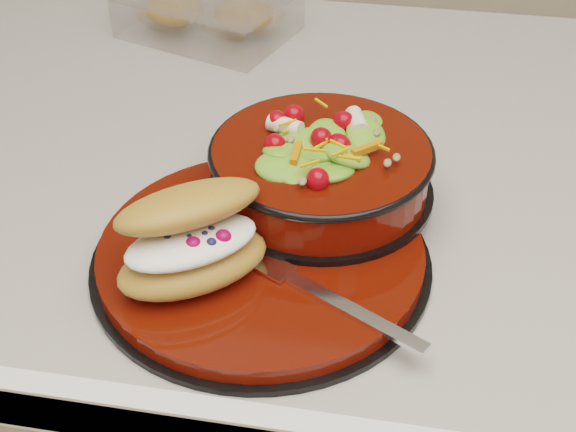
% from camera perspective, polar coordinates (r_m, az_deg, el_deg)
% --- Properties ---
extents(island_counter, '(1.24, 0.74, 0.90)m').
position_cam_1_polar(island_counter, '(1.15, 2.65, -13.85)').
color(island_counter, silver).
rests_on(island_counter, ground).
extents(dinner_plate, '(0.29, 0.29, 0.02)m').
position_cam_1_polar(dinner_plate, '(0.69, -1.88, -2.82)').
color(dinner_plate, black).
rests_on(dinner_plate, island_counter).
extents(salad_bowl, '(0.21, 0.21, 0.09)m').
position_cam_1_polar(salad_bowl, '(0.72, 2.36, 3.83)').
color(salad_bowl, black).
rests_on(salad_bowl, dinner_plate).
extents(croissant, '(0.14, 0.14, 0.07)m').
position_cam_1_polar(croissant, '(0.64, -6.72, -1.67)').
color(croissant, '#C5853C').
rests_on(croissant, dinner_plate).
extents(fork, '(0.16, 0.10, 0.00)m').
position_cam_1_polar(fork, '(0.64, 2.71, -5.71)').
color(fork, silver).
rests_on(fork, dinner_plate).
extents(pastry_box, '(0.24, 0.21, 0.09)m').
position_cam_1_polar(pastry_box, '(1.07, -5.73, 15.05)').
color(pastry_box, white).
rests_on(pastry_box, island_counter).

